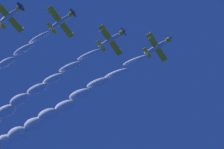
{
  "coord_description": "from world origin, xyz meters",
  "views": [
    {
      "loc": [
        -25.08,
        32.45,
        1.95
      ],
      "look_at": [
        16.49,
        3.49,
        56.7
      ],
      "focal_mm": 43.98,
      "sensor_mm": 36.0,
      "label": 1
    }
  ],
  "objects_px": {
    "airplane_lead": "(158,46)",
    "airplane_slot_tail": "(10,15)",
    "airplane_left_wingman": "(112,39)",
    "airplane_right_wingman": "(62,21)"
  },
  "relations": [
    {
      "from": "airplane_lead",
      "to": "airplane_left_wingman",
      "type": "xyz_separation_m",
      "value": [
        4.48,
        11.31,
        -0.86
      ]
    },
    {
      "from": "airplane_slot_tail",
      "to": "airplane_right_wingman",
      "type": "bearing_deg",
      "value": -116.86
    },
    {
      "from": "airplane_lead",
      "to": "airplane_slot_tail",
      "type": "bearing_deg",
      "value": 68.32
    },
    {
      "from": "airplane_lead",
      "to": "airplane_right_wingman",
      "type": "xyz_separation_m",
      "value": [
        8.16,
        23.52,
        1.14
      ]
    },
    {
      "from": "airplane_lead",
      "to": "airplane_left_wingman",
      "type": "height_order",
      "value": "airplane_lead"
    },
    {
      "from": "airplane_lead",
      "to": "airplane_left_wingman",
      "type": "relative_size",
      "value": 1.0
    },
    {
      "from": "airplane_lead",
      "to": "airplane_left_wingman",
      "type": "bearing_deg",
      "value": 68.38
    },
    {
      "from": "airplane_left_wingman",
      "to": "airplane_slot_tail",
      "type": "xyz_separation_m",
      "value": [
        9.21,
        23.13,
        1.73
      ]
    },
    {
      "from": "airplane_left_wingman",
      "to": "airplane_right_wingman",
      "type": "xyz_separation_m",
      "value": [
        3.68,
        12.21,
        2.0
      ]
    },
    {
      "from": "airplane_lead",
      "to": "airplane_left_wingman",
      "type": "distance_m",
      "value": 12.2
    }
  ]
}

